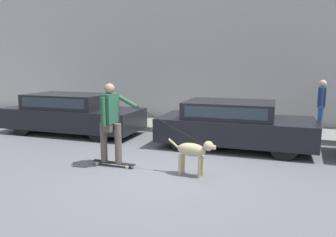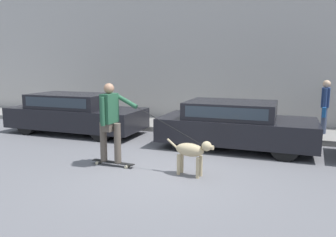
{
  "view_description": "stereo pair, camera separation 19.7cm",
  "coord_description": "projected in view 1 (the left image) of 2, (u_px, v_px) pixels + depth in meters",
  "views": [
    {
      "loc": [
        2.39,
        -6.14,
        2.2
      ],
      "look_at": [
        -0.29,
        0.96,
        0.95
      ],
      "focal_mm": 35.0,
      "sensor_mm": 36.0,
      "label": 1
    },
    {
      "loc": [
        2.58,
        -6.07,
        2.2
      ],
      "look_at": [
        -0.29,
        0.96,
        0.95
      ],
      "focal_mm": 35.0,
      "sensor_mm": 36.0,
      "label": 2
    }
  ],
  "objects": [
    {
      "name": "ground_plane",
      "position": [
        165.0,
        171.0,
        6.86
      ],
      "size": [
        36.0,
        36.0,
        0.0
      ],
      "primitive_type": "plane",
      "color": "slate"
    },
    {
      "name": "pedestrian_with_bag",
      "position": [
        321.0,
        104.0,
        9.88
      ],
      "size": [
        0.26,
        0.73,
        1.6
      ],
      "rotation": [
        0.0,
        0.0,
        3.04
      ],
      "color": "#3D4760",
      "rests_on": "sidewalk_curb"
    },
    {
      "name": "parked_car_0",
      "position": [
        72.0,
        114.0,
        10.51
      ],
      "size": [
        4.46,
        1.87,
        1.28
      ],
      "rotation": [
        0.0,
        0.0,
        0.03
      ],
      "color": "black",
      "rests_on": "ground_plane"
    },
    {
      "name": "skateboarder",
      "position": [
        111.0,
        120.0,
        7.04
      ],
      "size": [
        2.65,
        0.61,
        1.81
      ],
      "rotation": [
        0.0,
        0.0,
        -0.02
      ],
      "color": "beige",
      "rests_on": "ground_plane"
    },
    {
      "name": "dog",
      "position": [
        193.0,
        151.0,
        6.5
      ],
      "size": [
        1.03,
        0.35,
        0.75
      ],
      "rotation": [
        0.0,
        0.0,
        -0.14
      ],
      "color": "tan",
      "rests_on": "ground_plane"
    },
    {
      "name": "back_wall",
      "position": [
        223.0,
        42.0,
        11.72
      ],
      "size": [
        32.0,
        0.3,
        5.99
      ],
      "color": "#B2ADA8",
      "rests_on": "ground_plane"
    },
    {
      "name": "parked_car_1",
      "position": [
        234.0,
        124.0,
        8.71
      ],
      "size": [
        4.06,
        1.96,
        1.25
      ],
      "rotation": [
        0.0,
        0.0,
        0.03
      ],
      "color": "black",
      "rests_on": "ground_plane"
    },
    {
      "name": "sidewalk_curb",
      "position": [
        214.0,
        128.0,
        11.11
      ],
      "size": [
        30.0,
        2.0,
        0.15
      ],
      "color": "gray",
      "rests_on": "ground_plane"
    }
  ]
}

